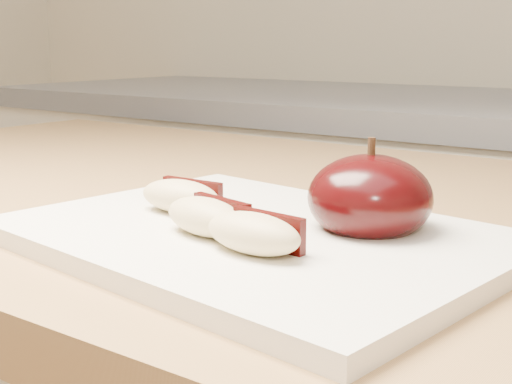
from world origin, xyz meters
The scene contains 5 objects.
cutting_board centered at (-0.09, 0.35, 0.91)m, with size 0.33×0.24×0.01m, color silver.
apple_half centered at (-0.03, 0.40, 0.93)m, with size 0.11×0.11×0.07m.
apple_wedge_a centered at (-0.16, 0.36, 0.93)m, with size 0.07×0.04×0.02m.
apple_wedge_b centered at (-0.11, 0.32, 0.93)m, with size 0.07×0.05×0.02m.
apple_wedge_c centered at (-0.06, 0.31, 0.93)m, with size 0.07×0.04×0.02m.
Camera 1 is at (0.18, -0.02, 1.04)m, focal length 50.00 mm.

